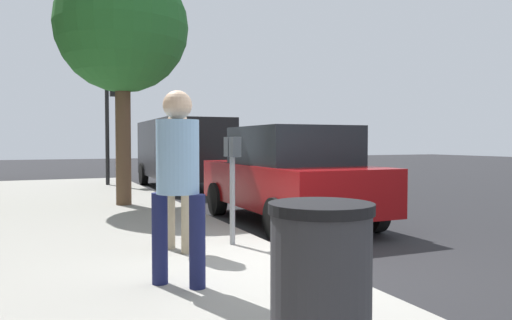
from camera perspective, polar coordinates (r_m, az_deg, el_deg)
The scene contains 10 objects.
ground_plane at distance 5.73m, azimuth 6.41°, elevation -13.00°, with size 80.00×80.00×0.00m, color #232326.
sidewalk_slab at distance 4.99m, azimuth -26.07°, elevation -14.63°, with size 28.00×6.00×0.15m, color gray.
parking_meter at distance 6.37m, azimuth -2.77°, elevation -0.83°, with size 0.36×0.12×1.41m.
pedestrian_at_meter at distance 6.06m, azimuth -9.13°, elevation -1.18°, with size 0.50×0.37×1.71m.
pedestrian_bystander at distance 4.57m, azimuth -9.13°, elevation -1.19°, with size 0.43×0.43×1.82m.
parked_sedan_near at distance 8.95m, azimuth 3.79°, elevation -1.71°, with size 4.42×2.01×1.77m.
parked_van_far at distance 15.85m, azimuth -8.67°, elevation 1.25°, with size 5.25×2.23×2.18m.
street_tree at distance 11.03m, azimuth -15.39°, elevation 14.66°, with size 2.78×2.78×5.17m.
traffic_signal at distance 15.98m, azimuth -16.66°, elevation 5.93°, with size 0.24×0.44×3.60m.
trash_bin at distance 2.82m, azimuth 7.57°, elevation -15.15°, with size 0.59×0.59×1.01m.
Camera 1 is at (-4.78, 2.79, 1.50)m, focal length 34.21 mm.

